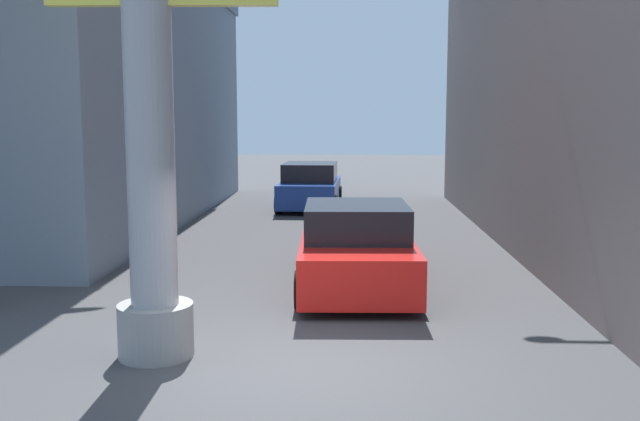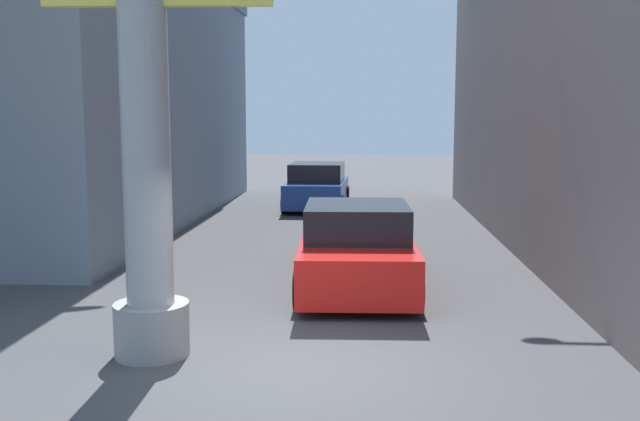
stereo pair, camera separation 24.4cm
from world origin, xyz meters
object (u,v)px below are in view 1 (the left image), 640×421
Objects in this scene: car_lead at (356,248)px; palm_tree_far_right at (481,78)px; car_far at (310,187)px; palm_tree_mid_left at (122,26)px; street_lamp at (564,62)px; pedestrian_far_left at (187,184)px.

palm_tree_far_right reaches higher than car_lead.
palm_tree_mid_left is (-4.33, -6.29, 4.63)m from car_far.
street_lamp reaches higher than pedestrian_far_left.
palm_tree_far_right is (6.32, 3.46, 3.86)m from car_far.
street_lamp is 1.64× the size of car_far.
street_lamp is 10.58m from palm_tree_mid_left.
palm_tree_mid_left is 14.45m from palm_tree_far_right.
pedestrian_far_left is (-5.37, 9.53, 0.29)m from car_lead.
car_lead is 1.22× the size of car_far.
palm_tree_far_right is (10.64, 9.75, -0.77)m from palm_tree_mid_left.
street_lamp is at bearing -91.82° from palm_tree_far_right.
street_lamp is at bearing 30.69° from car_lead.
car_far is 4.23m from pedestrian_far_left.
car_lead is 15.96m from palm_tree_far_right.
pedestrian_far_left is (-10.17, -5.19, -3.60)m from palm_tree_far_right.
car_far is at bearing 97.66° from car_lead.
car_lead is 11.36m from car_far.
street_lamp is 12.10m from palm_tree_far_right.
car_lead is at bearing -149.31° from street_lamp.
palm_tree_far_right is 11.97m from pedestrian_far_left.
street_lamp is 0.82× the size of palm_tree_mid_left.
street_lamp is 12.42m from pedestrian_far_left.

